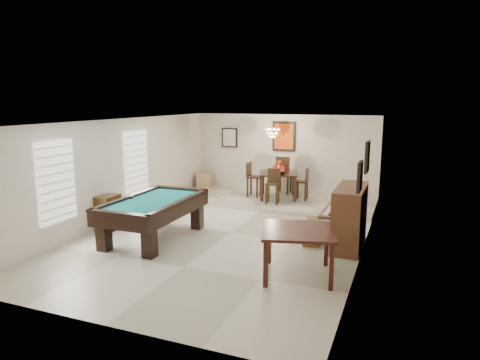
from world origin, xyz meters
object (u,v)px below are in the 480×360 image
Objects in this scene: pool_table at (154,220)px; piano_bench at (313,231)px; flower_vase at (279,165)px; dining_chair_west at (254,179)px; dining_chair_north at (284,175)px; corner_bench at (204,180)px; apothecary_chest at (108,213)px; upright_piano at (342,216)px; dining_table at (278,183)px; chandelier at (272,130)px; dining_chair_east at (302,184)px; dining_chair_south at (273,187)px; square_table at (298,253)px.

pool_table is 3.51m from piano_bench.
flower_vase is 0.93m from dining_chair_west.
dining_chair_north is 1.05m from dining_chair_west.
corner_bench is (-2.04, 0.68, -0.27)m from dining_chair_west.
apothecary_chest is at bearing 152.58° from dining_chair_west.
dining_chair_west reaches higher than piano_bench.
upright_piano reaches higher than dining_table.
chandelier is at bearing 128.83° from upright_piano.
upright_piano reaches higher than corner_bench.
dining_chair_east is at bearing 116.51° from upright_piano.
piano_bench is 4.17m from chandelier.
piano_bench is 1.39× the size of chandelier.
dining_chair_south is (-1.71, 2.55, 0.39)m from piano_bench.
upright_piano reaches higher than dining_chair_south.
dining_chair_west reaches higher than corner_bench.
square_table is at bearing -104.29° from upright_piano.
pool_table is at bearing -165.13° from upright_piano.
dining_chair_north is 2.16× the size of corner_bench.
upright_piano is 1.62× the size of dining_chair_east.
dining_chair_west is 2.17m from corner_bench.
chandelier reaches higher than corner_bench.
dining_chair_south is at bearing -70.56° from chandelier.
dining_table is 1.84× the size of chandelier.
dining_table is at bearing 125.71° from upright_piano.
dining_chair_north reaches higher than piano_bench.
corner_bench is 0.93× the size of chandelier.
flower_vase reaches higher than corner_bench.
pool_table is 4.70m from flower_vase.
corner_bench is (-4.72, 5.88, -0.05)m from square_table.
pool_table is 2.19× the size of dining_chair_north.
dining_chair_east is (2.29, 4.42, 0.16)m from pool_table.
square_table reaches higher than piano_bench.
dining_chair_north is 1.25× the size of dining_chair_east.
upright_piano is 6.56m from corner_bench.
square_table is 1.46× the size of apothecary_chest.
upright_piano is at bearing -54.29° from dining_table.
dining_chair_east is at bearing 3.62° from flower_vase.
apothecary_chest is (-5.33, -0.91, -0.22)m from upright_piano.
pool_table is at bearing 73.68° from dining_chair_north.
apothecary_chest is (-4.84, 0.99, -0.00)m from square_table.
piano_bench is at bearing -142.49° from dining_chair_west.
pool_table is at bearing -6.19° from apothecary_chest.
apothecary_chest is at bearing -124.82° from flower_vase.
piano_bench is 0.99× the size of apothecary_chest.
dining_chair_south is 1.46m from dining_chair_north.
corner_bench is at bearing 1.65° from dining_chair_north.
chandelier is at bearing -103.15° from dining_chair_west.
dining_chair_east reaches higher than square_table.
pool_table is at bearing -161.99° from piano_bench.
dining_chair_west reaches higher than apothecary_chest.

